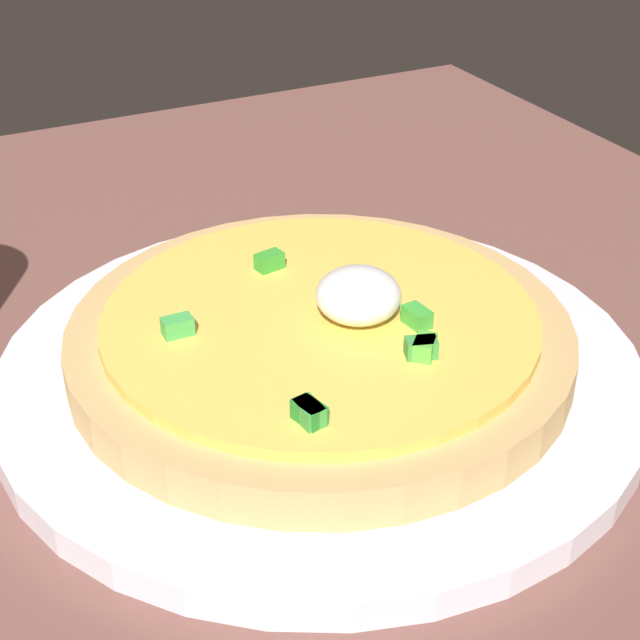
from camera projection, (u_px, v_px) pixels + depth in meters
dining_table at (130, 593)px, 36.02cm from camera, size 90.32×87.09×3.41cm
plate at (320, 370)px, 44.25cm from camera, size 28.99×28.99×1.34cm
pizza at (321, 336)px, 43.25cm from camera, size 22.38×22.38×4.64cm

